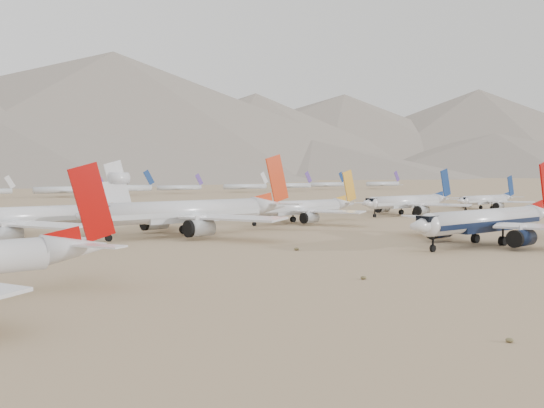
{
  "coord_description": "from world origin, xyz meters",
  "views": [
    {
      "loc": [
        -107.25,
        -71.32,
        14.92
      ],
      "look_at": [
        -11.0,
        45.26,
        7.0
      ],
      "focal_mm": 40.0,
      "sensor_mm": 36.0,
      "label": 1
    }
  ],
  "objects": [
    {
      "name": "ground",
      "position": [
        0.0,
        0.0,
        0.0
      ],
      "size": [
        7000.0,
        7000.0,
        0.0
      ],
      "primitive_type": "plane",
      "color": "#957656",
      "rests_on": "ground"
    },
    {
      "name": "main_airliner",
      "position": [
        7.9,
        -3.52,
        4.91
      ],
      "size": [
        50.65,
        49.47,
        17.87
      ],
      "color": "silver",
      "rests_on": "ground"
    },
    {
      "name": "row2_navy_widebody",
      "position": [
        64.4,
        61.16,
        4.58
      ],
      "size": [
        46.07,
        45.06,
        16.39
      ],
      "color": "silver",
      "rests_on": "ground"
    },
    {
      "name": "row2_gold_tail",
      "position": [
        13.29,
        61.25,
        4.42
      ],
      "size": [
        44.41,
        43.43,
        15.81
      ],
      "color": "silver",
      "rests_on": "ground"
    },
    {
      "name": "row2_orange_tail",
      "position": [
        -29.91,
        51.52,
        5.53
      ],
      "size": [
        55.24,
        54.04,
        19.71
      ],
      "color": "silver",
      "rests_on": "ground"
    },
    {
      "name": "row2_white_trijet",
      "position": [
        -66.08,
        65.03,
        5.19
      ],
      "size": [
        50.6,
        49.45,
        17.93
      ],
      "color": "silver",
      "rests_on": "ground"
    },
    {
      "name": "row2_blue_far",
      "position": [
        114.87,
        61.35,
        3.83
      ],
      "size": [
        38.65,
        37.79,
        13.73
      ],
      "color": "silver",
      "rests_on": "ground"
    },
    {
      "name": "distant_storage_row",
      "position": [
        37.22,
        294.34,
        4.44
      ],
      "size": [
        616.73,
        57.61,
        16.33
      ],
      "color": "silver",
      "rests_on": "ground"
    },
    {
      "name": "foothills",
      "position": [
        526.68,
        1100.0,
        67.15
      ],
      "size": [
        4637.5,
        1395.0,
        155.0
      ],
      "color": "slate",
      "rests_on": "ground"
    }
  ]
}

